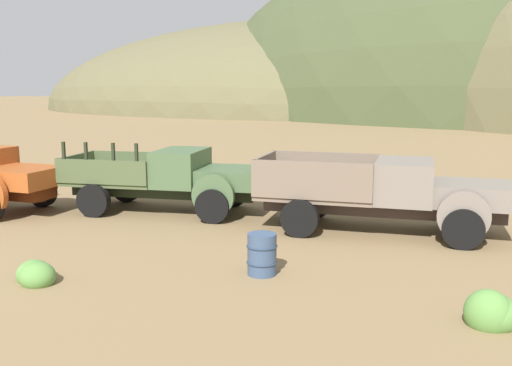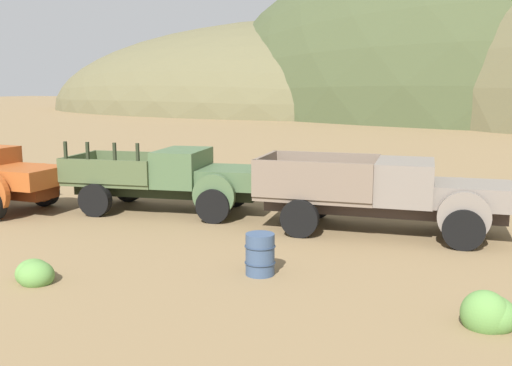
% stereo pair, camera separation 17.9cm
% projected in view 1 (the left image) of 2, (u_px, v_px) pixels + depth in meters
% --- Properties ---
extents(hill_center, '(87.28, 53.34, 26.92)m').
position_uv_depth(hill_center, '(300.00, 110.00, 86.77)').
color(hill_center, brown).
rests_on(hill_center, ground).
extents(truck_weathered_green, '(6.16, 3.37, 2.16)m').
position_uv_depth(truck_weathered_green, '(178.00, 179.00, 16.83)').
color(truck_weathered_green, '#232B1B').
rests_on(truck_weathered_green, ground).
extents(truck_primer_gray, '(6.54, 3.11, 1.91)m').
position_uv_depth(truck_primer_gray, '(397.00, 194.00, 14.45)').
color(truck_primer_gray, '#3D322D').
rests_on(truck_primer_gray, ground).
extents(oil_drum_foreground, '(0.63, 0.63, 0.84)m').
position_uv_depth(oil_drum_foreground, '(262.00, 254.00, 11.33)').
color(oil_drum_foreground, '#384C6B').
rests_on(oil_drum_foreground, ground).
extents(bush_near_barrel, '(0.92, 0.77, 0.56)m').
position_uv_depth(bush_near_barrel, '(35.00, 275.00, 10.92)').
color(bush_near_barrel, '#5B8E42').
rests_on(bush_near_barrel, ground).
extents(bush_front_left, '(0.88, 0.66, 0.52)m').
position_uv_depth(bush_front_left, '(373.00, 206.00, 17.21)').
color(bush_front_left, olive).
rests_on(bush_front_left, ground).
extents(bush_between_trucks, '(0.76, 0.93, 0.65)m').
position_uv_depth(bush_between_trucks, '(148.00, 176.00, 22.64)').
color(bush_between_trucks, olive).
rests_on(bush_between_trucks, ground).
extents(bush_lone_scrub, '(0.85, 0.78, 0.77)m').
position_uv_depth(bush_lone_scrub, '(490.00, 314.00, 8.94)').
color(bush_lone_scrub, '#5B8E42').
rests_on(bush_lone_scrub, ground).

